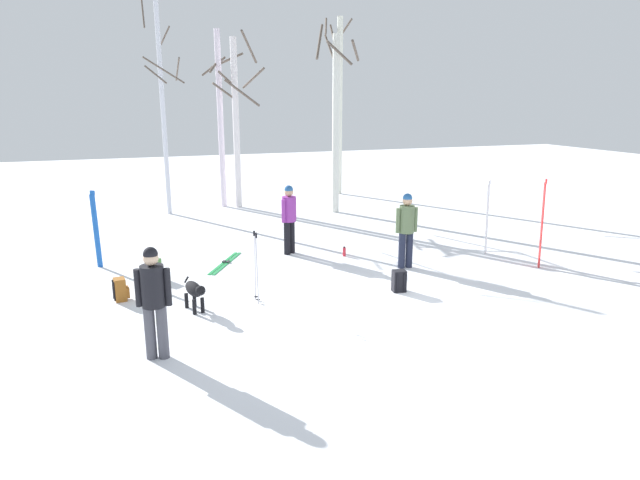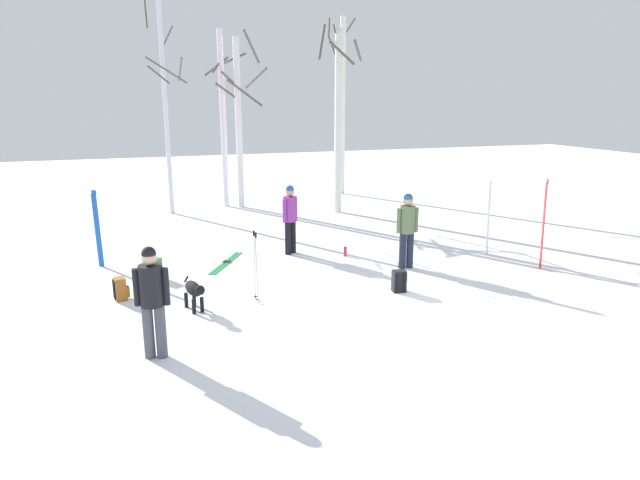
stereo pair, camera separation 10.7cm
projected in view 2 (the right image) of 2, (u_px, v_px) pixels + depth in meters
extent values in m
plane|color=white|center=(376.00, 318.00, 9.93)|extent=(60.00, 60.00, 0.00)
cylinder|color=black|center=(293.00, 237.00, 14.00)|extent=(0.16, 0.16, 0.82)
cylinder|color=black|center=(288.00, 238.00, 13.86)|extent=(0.16, 0.16, 0.82)
cylinder|color=purple|center=(290.00, 209.00, 13.76)|extent=(0.34, 0.34, 0.62)
sphere|color=tan|center=(290.00, 192.00, 13.65)|extent=(0.22, 0.22, 0.22)
sphere|color=#265999|center=(290.00, 190.00, 13.64)|extent=(0.21, 0.21, 0.21)
cylinder|color=purple|center=(295.00, 208.00, 13.92)|extent=(0.10, 0.10, 0.56)
cylinder|color=purple|center=(285.00, 211.00, 13.60)|extent=(0.10, 0.10, 0.56)
cylinder|color=#1E2338|center=(410.00, 250.00, 12.77)|extent=(0.16, 0.16, 0.82)
cylinder|color=#1E2338|center=(403.00, 251.00, 12.73)|extent=(0.16, 0.16, 0.82)
cylinder|color=#566B47|center=(407.00, 219.00, 12.57)|extent=(0.34, 0.34, 0.62)
sphere|color=tan|center=(408.00, 201.00, 12.47)|extent=(0.22, 0.22, 0.22)
sphere|color=#265999|center=(408.00, 198.00, 12.46)|extent=(0.21, 0.21, 0.21)
cylinder|color=#566B47|center=(416.00, 220.00, 12.63)|extent=(0.10, 0.10, 0.56)
cylinder|color=#566B47|center=(399.00, 221.00, 12.53)|extent=(0.10, 0.10, 0.56)
cylinder|color=#4C4C56|center=(149.00, 332.00, 8.31)|extent=(0.16, 0.16, 0.82)
cylinder|color=#4C4C56|center=(161.00, 331.00, 8.33)|extent=(0.16, 0.16, 0.82)
cylinder|color=black|center=(151.00, 286.00, 8.14)|extent=(0.34, 0.34, 0.62)
sphere|color=beige|center=(149.00, 258.00, 8.04)|extent=(0.22, 0.22, 0.22)
sphere|color=black|center=(149.00, 254.00, 8.02)|extent=(0.21, 0.21, 0.21)
cylinder|color=black|center=(136.00, 287.00, 8.13)|extent=(0.10, 0.10, 0.56)
cylinder|color=black|center=(166.00, 286.00, 8.16)|extent=(0.10, 0.10, 0.56)
ellipsoid|color=black|center=(193.00, 288.00, 10.20)|extent=(0.36, 0.64, 0.26)
sphere|color=black|center=(200.00, 290.00, 9.91)|extent=(0.18, 0.18, 0.18)
ellipsoid|color=black|center=(201.00, 292.00, 9.87)|extent=(0.08, 0.11, 0.06)
cylinder|color=black|center=(186.00, 279.00, 10.47)|extent=(0.08, 0.19, 0.17)
cylinder|color=black|center=(202.00, 305.00, 10.15)|extent=(0.07, 0.07, 0.28)
cylinder|color=black|center=(194.00, 306.00, 10.07)|extent=(0.07, 0.07, 0.28)
cylinder|color=black|center=(194.00, 299.00, 10.47)|extent=(0.07, 0.07, 0.28)
cylinder|color=black|center=(186.00, 300.00, 10.39)|extent=(0.07, 0.07, 0.28)
cube|color=white|center=(489.00, 220.00, 13.75)|extent=(0.16, 0.12, 1.75)
cube|color=white|center=(492.00, 182.00, 13.52)|extent=(0.06, 0.05, 0.10)
cube|color=white|center=(488.00, 220.00, 13.70)|extent=(0.16, 0.12, 1.75)
cube|color=white|center=(491.00, 183.00, 13.47)|extent=(0.06, 0.05, 0.10)
cube|color=red|center=(544.00, 226.00, 12.63)|extent=(0.11, 0.19, 1.94)
cube|color=red|center=(548.00, 182.00, 12.38)|extent=(0.04, 0.06, 0.10)
cube|color=red|center=(543.00, 226.00, 12.69)|extent=(0.11, 0.19, 1.94)
cube|color=red|center=(547.00, 181.00, 12.44)|extent=(0.04, 0.06, 0.10)
cube|color=blue|center=(99.00, 231.00, 12.74)|extent=(0.10, 0.07, 1.69)
cube|color=blue|center=(95.00, 192.00, 12.52)|extent=(0.06, 0.04, 0.10)
cube|color=blue|center=(96.00, 231.00, 12.75)|extent=(0.10, 0.07, 1.69)
cube|color=blue|center=(93.00, 192.00, 12.53)|extent=(0.06, 0.04, 0.10)
cube|color=green|center=(228.00, 263.00, 13.19)|extent=(0.99, 1.64, 0.02)
cube|color=#333338|center=(229.00, 261.00, 13.24)|extent=(0.11, 0.14, 0.03)
cube|color=green|center=(224.00, 263.00, 13.21)|extent=(0.99, 1.64, 0.02)
cube|color=#333338|center=(225.00, 261.00, 13.25)|extent=(0.11, 0.14, 0.03)
cylinder|color=#B2B2BC|center=(255.00, 268.00, 10.64)|extent=(0.02, 0.10, 1.27)
cylinder|color=black|center=(254.00, 233.00, 10.47)|extent=(0.04, 0.04, 0.10)
cylinder|color=black|center=(256.00, 297.00, 10.78)|extent=(0.07, 0.07, 0.01)
cylinder|color=#B2B2BC|center=(257.00, 271.00, 10.49)|extent=(0.02, 0.10, 1.27)
cylinder|color=black|center=(256.00, 235.00, 10.32)|extent=(0.04, 0.04, 0.10)
cylinder|color=black|center=(258.00, 299.00, 10.63)|extent=(0.07, 0.07, 0.01)
cube|color=#4C7F3F|center=(155.00, 268.00, 12.05)|extent=(0.33, 0.32, 0.44)
cube|color=#4C7F3F|center=(159.00, 272.00, 12.00)|extent=(0.19, 0.16, 0.20)
cube|color=black|center=(149.00, 268.00, 12.06)|extent=(0.04, 0.04, 0.37)
cube|color=black|center=(154.00, 267.00, 12.17)|extent=(0.04, 0.04, 0.37)
cube|color=#99591E|center=(120.00, 289.00, 10.76)|extent=(0.23, 0.28, 0.44)
cube|color=#99591E|center=(128.00, 291.00, 10.83)|extent=(0.09, 0.20, 0.20)
cube|color=black|center=(114.00, 291.00, 10.64)|extent=(0.03, 0.04, 0.37)
cube|color=black|center=(113.00, 289.00, 10.77)|extent=(0.03, 0.04, 0.37)
cube|color=black|center=(399.00, 281.00, 11.21)|extent=(0.29, 0.23, 0.44)
cube|color=black|center=(397.00, 282.00, 11.35)|extent=(0.20, 0.09, 0.20)
cube|color=black|center=(404.00, 283.00, 11.11)|extent=(0.04, 0.03, 0.37)
cube|color=black|center=(397.00, 283.00, 11.09)|extent=(0.04, 0.03, 0.37)
cylinder|color=red|center=(345.00, 252.00, 13.76)|extent=(0.08, 0.08, 0.22)
cylinder|color=black|center=(345.00, 247.00, 13.73)|extent=(0.05, 0.05, 0.02)
cylinder|color=silver|center=(165.00, 106.00, 18.03)|extent=(0.15, 0.15, 7.01)
cylinder|color=brown|center=(158.00, 75.00, 17.47)|extent=(0.65, 0.40, 0.57)
cylinder|color=brown|center=(167.00, 38.00, 17.74)|extent=(0.42, 0.44, 0.72)
cylinder|color=brown|center=(146.00, 13.00, 17.23)|extent=(0.08, 0.85, 0.96)
cylinder|color=brown|center=(166.00, 70.00, 17.23)|extent=(1.24, 0.16, 0.79)
cylinder|color=brown|center=(180.00, 69.00, 17.93)|extent=(0.06, 1.10, 0.69)
cylinder|color=silver|center=(223.00, 121.00, 19.42)|extent=(0.20, 0.20, 6.01)
cylinder|color=brown|center=(231.00, 80.00, 18.85)|extent=(0.78, 0.58, 0.59)
cylinder|color=brown|center=(217.00, 66.00, 19.33)|extent=(0.89, 0.24, 0.68)
cylinder|color=brown|center=(226.00, 91.00, 18.86)|extent=(0.78, 0.23, 0.56)
cylinder|color=silver|center=(239.00, 125.00, 19.32)|extent=(0.22, 0.22, 5.74)
cylinder|color=brown|center=(218.00, 64.00, 18.89)|extent=(0.63, 1.22, 0.61)
cylinder|color=brown|center=(230.00, 60.00, 19.27)|extent=(1.17, 0.29, 0.56)
cylinder|color=brown|center=(252.00, 47.00, 18.53)|extent=(0.77, 1.00, 0.98)
cylinder|color=brown|center=(256.00, 78.00, 19.34)|extent=(0.49, 1.44, 0.67)
cylinder|color=brown|center=(245.00, 93.00, 18.56)|extent=(1.24, 0.34, 0.88)
cylinder|color=silver|center=(338.00, 126.00, 18.41)|extent=(0.24, 0.24, 5.75)
cylinder|color=brown|center=(322.00, 41.00, 17.85)|extent=(0.62, 1.04, 1.17)
cylinder|color=brown|center=(358.00, 51.00, 17.71)|extent=(0.73, 1.11, 0.57)
cylinder|color=brown|center=(342.00, 53.00, 17.47)|extent=(0.87, 0.19, 0.75)
cylinder|color=silver|center=(342.00, 108.00, 21.96)|extent=(0.22, 0.22, 6.76)
cylinder|color=brown|center=(349.00, 27.00, 21.41)|extent=(0.30, 0.65, 0.61)
cylinder|color=brown|center=(335.00, 33.00, 21.22)|extent=(0.16, 0.67, 0.69)
cylinder|color=brown|center=(329.00, 26.00, 21.23)|extent=(0.48, 1.07, 0.74)
cylinder|color=brown|center=(332.00, 47.00, 21.26)|extent=(0.08, 0.94, 0.96)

